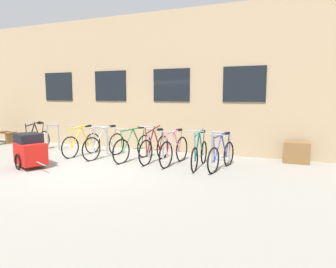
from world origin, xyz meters
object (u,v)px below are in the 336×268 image
(bicycle_maroon, at_px, (155,148))
(bicycle_pink, at_px, (174,150))
(bicycle_black, at_px, (36,141))
(bicycle_green, at_px, (134,147))
(bicycle_teal, at_px, (200,154))
(planter_box, at_px, (297,152))
(bicycle_yellow, at_px, (82,144))
(bicycle_silver, at_px, (105,145))
(bicycle_blue, at_px, (222,155))
(bike_trailer, at_px, (30,150))

(bicycle_maroon, height_order, bicycle_pink, bicycle_maroon)
(bicycle_black, bearing_deg, bicycle_green, 0.36)
(bicycle_teal, distance_m, planter_box, 2.87)
(bicycle_yellow, bearing_deg, bicycle_maroon, 0.89)
(bicycle_teal, distance_m, bicycle_maroon, 1.40)
(bicycle_teal, bearing_deg, bicycle_green, 176.88)
(bicycle_green, height_order, planter_box, bicycle_green)
(bicycle_pink, bearing_deg, bicycle_maroon, 171.95)
(bicycle_teal, xyz_separation_m, bicycle_maroon, (-1.39, 0.16, 0.02))
(bicycle_pink, height_order, bicycle_silver, bicycle_silver)
(bicycle_maroon, height_order, planter_box, bicycle_maroon)
(bicycle_maroon, bearing_deg, bicycle_blue, -4.54)
(bicycle_black, xyz_separation_m, planter_box, (8.23, 1.48, -0.08))
(bicycle_yellow, height_order, bicycle_green, bicycle_yellow)
(bicycle_maroon, xyz_separation_m, bicycle_silver, (-1.68, -0.04, -0.00))
(bicycle_blue, height_order, bike_trailer, bicycle_blue)
(bicycle_pink, distance_m, bicycle_silver, 2.32)
(bicycle_maroon, distance_m, planter_box, 4.05)
(bicycle_yellow, relative_size, bicycle_pink, 0.96)
(bicycle_silver, xyz_separation_m, bike_trailer, (-1.10, -1.84, 0.08))
(bicycle_blue, xyz_separation_m, bike_trailer, (-4.76, -1.72, 0.10))
(bicycle_yellow, distance_m, bicycle_pink, 3.18)
(bicycle_black, relative_size, bicycle_blue, 0.99)
(bicycle_silver, height_order, planter_box, bicycle_silver)
(bicycle_yellow, relative_size, bike_trailer, 1.14)
(bicycle_black, xyz_separation_m, bike_trailer, (1.66, -1.81, 0.09))
(bicycle_pink, xyz_separation_m, bicycle_green, (-1.31, 0.04, -0.00))
(bicycle_yellow, xyz_separation_m, planter_box, (6.33, 1.45, -0.08))
(bicycle_teal, relative_size, bicycle_green, 0.95)
(bicycle_silver, relative_size, bicycle_blue, 1.07)
(bicycle_blue, bearing_deg, bike_trailer, -160.10)
(bicycle_silver, relative_size, bike_trailer, 1.24)
(bicycle_maroon, height_order, bicycle_green, bicycle_maroon)
(bicycle_teal, bearing_deg, bicycle_yellow, 178.22)
(bicycle_green, bearing_deg, bicycle_blue, -2.32)
(bicycle_blue, xyz_separation_m, planter_box, (1.81, 1.57, -0.07))
(bicycle_green, bearing_deg, bike_trailer, -139.11)
(bicycle_blue, height_order, planter_box, bicycle_blue)
(bicycle_black, distance_m, bicycle_green, 3.77)
(planter_box, bearing_deg, bicycle_yellow, -167.10)
(bicycle_teal, xyz_separation_m, bike_trailer, (-4.17, -1.72, 0.10))
(bicycle_teal, height_order, bike_trailer, bicycle_teal)
(bicycle_silver, xyz_separation_m, bicycle_green, (1.01, -0.01, 0.00))
(bicycle_black, xyz_separation_m, bicycle_blue, (6.42, -0.08, -0.01))
(bicycle_pink, xyz_separation_m, bicycle_blue, (1.34, -0.07, -0.02))
(bicycle_black, distance_m, bicycle_pink, 5.08)
(bicycle_black, distance_m, bicycle_silver, 2.76)
(bicycle_green, bearing_deg, bicycle_teal, -3.12)
(bicycle_silver, bearing_deg, bicycle_maroon, 1.41)
(bicycle_yellow, xyz_separation_m, bicycle_pink, (3.18, -0.05, 0.01))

